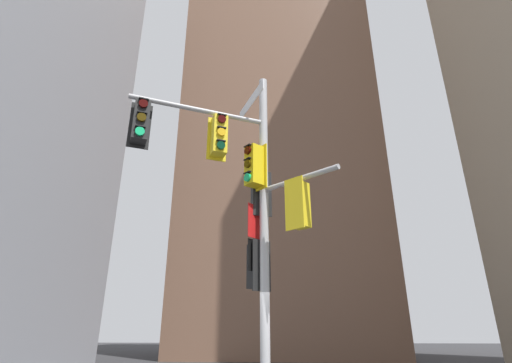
{
  "coord_description": "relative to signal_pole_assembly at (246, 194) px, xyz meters",
  "views": [
    {
      "loc": [
        0.52,
        -8.51,
        1.71
      ],
      "look_at": [
        -0.19,
        -0.05,
        5.07
      ],
      "focal_mm": 26.76,
      "sensor_mm": 36.0,
      "label": 1
    }
  ],
  "objects": [
    {
      "name": "building_mid_block",
      "position": [
        0.5,
        24.67,
        15.61
      ],
      "size": [
        15.43,
        15.43,
        40.56
      ],
      "primitive_type": "cube",
      "color": "brown",
      "rests_on": "ground"
    },
    {
      "name": "signal_pole_assembly",
      "position": [
        0.0,
        0.0,
        0.0
      ],
      "size": [
        4.65,
        2.15,
        7.99
      ],
      "color": "#B2B2B5",
      "rests_on": "ground"
    }
  ]
}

